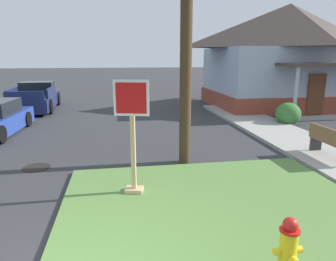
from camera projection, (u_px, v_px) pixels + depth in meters
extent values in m
cube|color=#567F3D|center=(224.00, 217.00, 5.49)|extent=(5.93, 5.51, 0.08)
cube|color=#9E9B93|center=(303.00, 144.00, 10.02)|extent=(2.20, 16.14, 0.12)
cylinder|color=yellow|center=(288.00, 253.00, 3.83)|extent=(0.22, 0.22, 0.60)
cylinder|color=red|center=(290.00, 230.00, 3.76)|extent=(0.25, 0.25, 0.03)
sphere|color=red|center=(290.00, 225.00, 3.74)|extent=(0.19, 0.19, 0.19)
cube|color=red|center=(291.00, 220.00, 3.72)|extent=(0.04, 0.04, 0.04)
cylinder|color=yellow|center=(277.00, 252.00, 3.80)|extent=(0.08, 0.09, 0.09)
cylinder|color=yellow|center=(299.00, 249.00, 3.85)|extent=(0.08, 0.09, 0.09)
cube|color=tan|center=(133.00, 139.00, 6.19)|extent=(0.11, 0.11, 2.29)
cube|color=tan|center=(134.00, 190.00, 6.45)|extent=(0.42, 0.36, 0.08)
cube|color=white|center=(131.00, 98.00, 5.94)|extent=(0.69, 0.18, 0.71)
cube|color=red|center=(131.00, 98.00, 5.92)|extent=(0.59, 0.16, 0.60)
cylinder|color=black|center=(37.00, 167.00, 8.06)|extent=(0.70, 0.70, 0.02)
cylinder|color=black|center=(0.00, 135.00, 10.23)|extent=(0.26, 0.63, 0.62)
cylinder|color=black|center=(27.00, 119.00, 12.77)|extent=(0.26, 0.63, 0.62)
sphere|color=red|center=(25.00, 112.00, 13.44)|extent=(0.12, 0.12, 0.12)
cube|color=#19234C|center=(36.00, 101.00, 16.75)|extent=(2.20, 5.15, 0.68)
cube|color=black|center=(37.00, 88.00, 17.27)|extent=(1.78, 1.40, 0.68)
cube|color=#19234C|center=(12.00, 93.00, 15.58)|extent=(0.20, 2.13, 0.44)
cube|color=#19234C|center=(50.00, 92.00, 15.96)|extent=(0.20, 2.13, 0.44)
cube|color=#19234C|center=(24.00, 96.00, 14.26)|extent=(1.76, 0.18, 0.44)
cylinder|color=black|center=(25.00, 100.00, 18.03)|extent=(0.30, 0.77, 0.76)
cylinder|color=black|center=(57.00, 99.00, 18.41)|extent=(0.30, 0.77, 0.76)
cylinder|color=black|center=(10.00, 108.00, 15.14)|extent=(0.30, 0.77, 0.76)
cylinder|color=black|center=(49.00, 107.00, 15.52)|extent=(0.30, 0.77, 0.76)
cube|color=brown|center=(333.00, 142.00, 8.40)|extent=(0.40, 1.57, 0.06)
cube|color=brown|center=(328.00, 135.00, 8.32)|extent=(0.05, 1.57, 0.38)
cube|color=#2D2D33|center=(316.00, 144.00, 9.13)|extent=(0.36, 0.06, 0.41)
cube|color=brown|center=(283.00, 98.00, 18.07)|extent=(8.31, 6.04, 0.90)
cube|color=#9EADC1|center=(285.00, 70.00, 17.68)|extent=(8.14, 5.92, 2.44)
pyramid|color=#423833|center=(289.00, 26.00, 17.11)|extent=(8.72, 6.34, 2.38)
cube|color=#423833|center=(329.00, 65.00, 14.02)|extent=(4.57, 1.40, 0.16)
cylinder|color=#9EADC1|center=(296.00, 94.00, 13.49)|extent=(0.16, 0.16, 2.50)
cube|color=brown|center=(316.00, 94.00, 15.01)|extent=(0.90, 0.06, 2.00)
ellipsoid|color=#367031|center=(288.00, 114.00, 13.00)|extent=(1.05, 1.05, 0.96)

